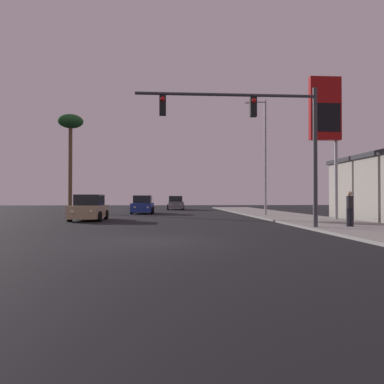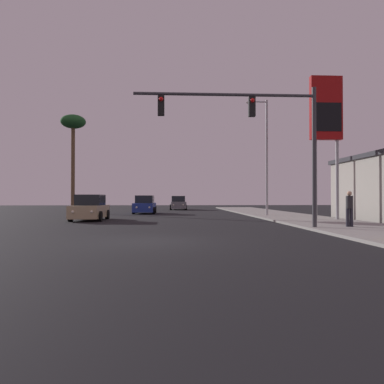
{
  "view_description": "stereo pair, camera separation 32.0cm",
  "coord_description": "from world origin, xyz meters",
  "px_view_note": "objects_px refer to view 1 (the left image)",
  "views": [
    {
      "loc": [
        0.46,
        -12.74,
        1.49
      ],
      "look_at": [
        1.97,
        9.39,
        1.82
      ],
      "focal_mm": 35.0,
      "sensor_mm": 36.0,
      "label": 1
    },
    {
      "loc": [
        0.78,
        -12.76,
        1.49
      ],
      "look_at": [
        1.97,
        9.39,
        1.82
      ],
      "focal_mm": 35.0,
      "sensor_mm": 36.0,
      "label": 2
    }
  ],
  "objects_px": {
    "car_grey": "(175,203)",
    "gas_station_sign": "(325,116)",
    "car_tan": "(89,209)",
    "palm_tree_mid": "(71,127)",
    "car_blue": "(143,205)",
    "street_lamp": "(264,151)",
    "pedestrian_on_sidewalk": "(350,207)",
    "traffic_light_mast": "(263,126)"
  },
  "relations": [
    {
      "from": "street_lamp",
      "to": "car_tan",
      "type": "bearing_deg",
      "value": -162.49
    },
    {
      "from": "palm_tree_mid",
      "to": "gas_station_sign",
      "type": "bearing_deg",
      "value": -35.68
    },
    {
      "from": "car_tan",
      "to": "gas_station_sign",
      "type": "relative_size",
      "value": 0.48
    },
    {
      "from": "street_lamp",
      "to": "gas_station_sign",
      "type": "distance_m",
      "value": 6.49
    },
    {
      "from": "car_blue",
      "to": "gas_station_sign",
      "type": "xyz_separation_m",
      "value": [
        12.2,
        -12.0,
        5.86
      ]
    },
    {
      "from": "car_blue",
      "to": "car_tan",
      "type": "xyz_separation_m",
      "value": [
        -2.83,
        -10.14,
        0.0
      ]
    },
    {
      "from": "pedestrian_on_sidewalk",
      "to": "palm_tree_mid",
      "type": "height_order",
      "value": "palm_tree_mid"
    },
    {
      "from": "car_grey",
      "to": "gas_station_sign",
      "type": "bearing_deg",
      "value": 110.07
    },
    {
      "from": "street_lamp",
      "to": "gas_station_sign",
      "type": "height_order",
      "value": "same"
    },
    {
      "from": "car_blue",
      "to": "car_tan",
      "type": "distance_m",
      "value": 10.53
    },
    {
      "from": "car_tan",
      "to": "street_lamp",
      "type": "distance_m",
      "value": 13.93
    },
    {
      "from": "car_grey",
      "to": "gas_station_sign",
      "type": "xyz_separation_m",
      "value": [
        8.91,
        -23.07,
        5.86
      ]
    },
    {
      "from": "traffic_light_mast",
      "to": "street_lamp",
      "type": "distance_m",
      "value": 12.19
    },
    {
      "from": "car_blue",
      "to": "pedestrian_on_sidewalk",
      "type": "relative_size",
      "value": 2.6
    },
    {
      "from": "car_grey",
      "to": "traffic_light_mast",
      "type": "xyz_separation_m",
      "value": [
        3.35,
        -29.01,
        4.02
      ]
    },
    {
      "from": "car_grey",
      "to": "car_blue",
      "type": "bearing_deg",
      "value": 72.4
    },
    {
      "from": "car_blue",
      "to": "traffic_light_mast",
      "type": "relative_size",
      "value": 0.51
    },
    {
      "from": "car_tan",
      "to": "palm_tree_mid",
      "type": "relative_size",
      "value": 0.45
    },
    {
      "from": "car_blue",
      "to": "palm_tree_mid",
      "type": "xyz_separation_m",
      "value": [
        -7.07,
        1.84,
        7.52
      ]
    },
    {
      "from": "car_tan",
      "to": "traffic_light_mast",
      "type": "distance_m",
      "value": 12.91
    },
    {
      "from": "pedestrian_on_sidewalk",
      "to": "palm_tree_mid",
      "type": "xyz_separation_m",
      "value": [
        -17.94,
        19.58,
        7.25
      ]
    },
    {
      "from": "car_grey",
      "to": "traffic_light_mast",
      "type": "height_order",
      "value": "traffic_light_mast"
    },
    {
      "from": "pedestrian_on_sidewalk",
      "to": "palm_tree_mid",
      "type": "distance_m",
      "value": 27.53
    },
    {
      "from": "car_blue",
      "to": "traffic_light_mast",
      "type": "distance_m",
      "value": 19.54
    },
    {
      "from": "gas_station_sign",
      "to": "palm_tree_mid",
      "type": "xyz_separation_m",
      "value": [
        -19.27,
        13.83,
        1.67
      ]
    },
    {
      "from": "street_lamp",
      "to": "car_blue",
      "type": "bearing_deg",
      "value": 147.82
    },
    {
      "from": "pedestrian_on_sidewalk",
      "to": "street_lamp",
      "type": "bearing_deg",
      "value": 95.34
    },
    {
      "from": "car_tan",
      "to": "gas_station_sign",
      "type": "xyz_separation_m",
      "value": [
        15.03,
        -1.85,
        5.86
      ]
    },
    {
      "from": "car_tan",
      "to": "pedestrian_on_sidewalk",
      "type": "relative_size",
      "value": 2.59
    },
    {
      "from": "car_tan",
      "to": "street_lamp",
      "type": "bearing_deg",
      "value": -161.44
    },
    {
      "from": "gas_station_sign",
      "to": "pedestrian_on_sidewalk",
      "type": "height_order",
      "value": "gas_station_sign"
    },
    {
      "from": "car_tan",
      "to": "gas_station_sign",
      "type": "bearing_deg",
      "value": 174.01
    },
    {
      "from": "traffic_light_mast",
      "to": "palm_tree_mid",
      "type": "distance_m",
      "value": 24.31
    },
    {
      "from": "gas_station_sign",
      "to": "street_lamp",
      "type": "bearing_deg",
      "value": 112.43
    },
    {
      "from": "street_lamp",
      "to": "traffic_light_mast",
      "type": "bearing_deg",
      "value": -104.98
    },
    {
      "from": "car_grey",
      "to": "palm_tree_mid",
      "type": "height_order",
      "value": "palm_tree_mid"
    },
    {
      "from": "car_tan",
      "to": "palm_tree_mid",
      "type": "bearing_deg",
      "value": -69.48
    },
    {
      "from": "car_grey",
      "to": "palm_tree_mid",
      "type": "relative_size",
      "value": 0.45
    },
    {
      "from": "traffic_light_mast",
      "to": "street_lamp",
      "type": "xyz_separation_m",
      "value": [
        3.15,
        11.77,
        0.33
      ]
    },
    {
      "from": "car_blue",
      "to": "pedestrian_on_sidewalk",
      "type": "xyz_separation_m",
      "value": [
        10.87,
        -17.74,
        0.27
      ]
    },
    {
      "from": "car_tan",
      "to": "traffic_light_mast",
      "type": "height_order",
      "value": "traffic_light_mast"
    },
    {
      "from": "car_blue",
      "to": "car_tan",
      "type": "relative_size",
      "value": 1.0
    }
  ]
}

